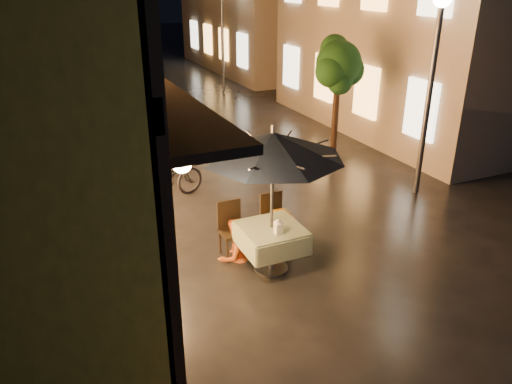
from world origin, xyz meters
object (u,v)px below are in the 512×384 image
table_lantern (278,226)px  bicycle_0 (165,180)px  streetlamp_near (434,59)px  person_orange (234,221)px  patio_umbrella (273,145)px  cafe_table (271,238)px  person_yellow (280,211)px

table_lantern → bicycle_0: (-0.88, 3.58, -0.43)m
streetlamp_near → bicycle_0: (-5.21, 1.83, -2.43)m
streetlamp_near → person_orange: bearing=-168.9°
person_orange → bicycle_0: 2.80m
table_lantern → person_orange: (-0.41, 0.82, -0.22)m
streetlamp_near → patio_umbrella: (-4.33, -1.52, -0.77)m
cafe_table → person_yellow: 0.74m
patio_umbrella → bicycle_0: bearing=104.7°
patio_umbrella → person_yellow: patio_umbrella is taller
person_orange → person_yellow: person_yellow is taller
streetlamp_near → person_yellow: streetlamp_near is taller
cafe_table → table_lantern: (0.00, -0.23, 0.33)m
person_orange → bicycle_0: person_orange is taller
cafe_table → person_yellow: (0.45, 0.57, 0.14)m
person_orange → streetlamp_near: bearing=173.6°
bicycle_0 → cafe_table: bearing=177.3°
streetlamp_near → patio_umbrella: bearing=-160.7°
person_yellow → cafe_table: bearing=33.3°
cafe_table → patio_umbrella: size_ratio=0.40×
streetlamp_near → person_yellow: 4.56m
cafe_table → table_lantern: table_lantern is taller
table_lantern → bicycle_0: 3.71m
table_lantern → person_orange: size_ratio=0.18×
bicycle_0 → person_orange: bearing=172.4°
patio_umbrella → person_yellow: (0.45, 0.57, -1.42)m
table_lantern → person_yellow: (0.45, 0.81, -0.20)m
streetlamp_near → person_yellow: bearing=-166.3°
cafe_table → table_lantern: bearing=-90.0°
person_yellow → table_lantern: bearing=42.2°
table_lantern → person_yellow: 0.94m
person_orange → person_yellow: size_ratio=0.97×
cafe_table → person_orange: bearing=124.5°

